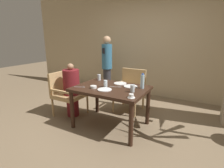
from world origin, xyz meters
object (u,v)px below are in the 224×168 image
chair_far_side (130,88)px  glass_tall_mid (99,77)px  plate_dessert_center (131,86)px  diner_in_left_chair (72,90)px  plate_main_right (120,83)px  teacup_with_saucer (131,96)px  glass_tall_far (132,88)px  standing_host (107,65)px  bowl_small (93,87)px  water_bottle (142,81)px  plate_main_left (105,90)px  glass_tall_near (106,84)px  chair_left_side (67,91)px

chair_far_side → glass_tall_mid: (-0.46, -0.53, 0.29)m
plate_dessert_center → diner_in_left_chair: bearing=-170.0°
chair_far_side → plate_main_right: 0.62m
chair_far_side → teacup_with_saucer: (0.52, -1.19, 0.26)m
plate_main_right → glass_tall_far: size_ratio=1.98×
standing_host → bowl_small: size_ratio=15.07×
diner_in_left_chair → water_bottle: (1.39, 0.21, 0.29)m
plate_main_left → glass_tall_mid: bearing=131.0°
plate_main_left → glass_tall_mid: 0.68m
plate_dessert_center → plate_main_left: bearing=-127.5°
glass_tall_mid → chair_far_side: bearing=49.3°
water_bottle → glass_tall_near: bearing=-158.1°
glass_tall_mid → water_bottle: bearing=-7.3°
plate_dessert_center → glass_tall_near: 0.44m
plate_dessert_center → glass_tall_far: size_ratio=1.98×
chair_left_side → bowl_small: 0.86m
chair_left_side → teacup_with_saucer: size_ratio=7.94×
diner_in_left_chair → plate_dessert_center: size_ratio=4.59×
diner_in_left_chair → plate_main_left: size_ratio=4.59×
plate_main_left → bowl_small: (-0.22, -0.00, 0.02)m
glass_tall_near → plate_main_left: bearing=-63.9°
standing_host → teacup_with_saucer: size_ratio=14.26×
chair_left_side → plate_dessert_center: (1.32, 0.21, 0.24)m
chair_left_side → plate_main_left: bearing=-9.9°
standing_host → teacup_with_saucer: bearing=-50.5°
standing_host → glass_tall_near: standing_host is taller
teacup_with_saucer → standing_host: bearing=129.5°
chair_far_side → plate_main_left: bearing=-90.8°
glass_tall_near → glass_tall_far: 0.52m
standing_host → teacup_with_saucer: (1.46, -1.77, -0.10)m
standing_host → plate_dessert_center: 1.74m
glass_tall_near → glass_tall_far: same height
plate_main_left → plate_main_right: bearing=84.0°
glass_tall_near → glass_tall_far: bearing=-4.0°
teacup_with_saucer → glass_tall_far: bearing=109.4°
standing_host → glass_tall_mid: size_ratio=13.38×
chair_left_side → plate_dessert_center: size_ratio=3.77×
diner_in_left_chair → bowl_small: size_ratio=10.21×
chair_far_side → plate_main_left: 1.07m
plate_main_right → chair_far_side: bearing=93.5°
plate_dessert_center → chair_far_side: bearing=113.1°
bowl_small → glass_tall_near: 0.22m
plate_dessert_center → teacup_with_saucer: teacup_with_saucer is taller
plate_main_left → water_bottle: size_ratio=0.90×
plate_main_left → glass_tall_near: bearing=116.1°
chair_far_side → standing_host: size_ratio=0.56×
bowl_small → chair_far_side: bearing=77.4°
plate_main_right → chair_left_side: bearing=-164.6°
bowl_small → diner_in_left_chair: bearing=164.6°
plate_main_left → glass_tall_mid: (-0.44, 0.51, 0.05)m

